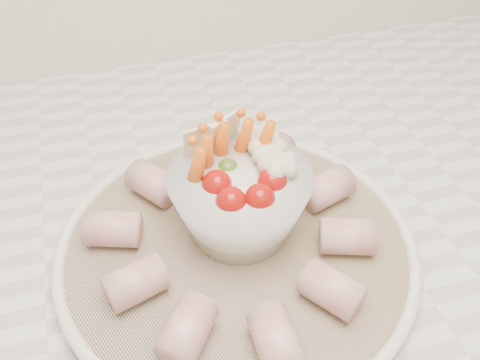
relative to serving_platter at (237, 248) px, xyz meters
name	(u,v)px	position (x,y,z in m)	size (l,w,h in m)	color
serving_platter	(237,248)	(0.00, 0.00, 0.00)	(0.45, 0.45, 0.02)	navy
veggie_bowl	(241,197)	(0.01, 0.02, 0.05)	(0.14, 0.14, 0.11)	silver
cured_meat_rolls	(236,233)	(0.00, 0.00, 0.02)	(0.28, 0.28, 0.03)	#BF5759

